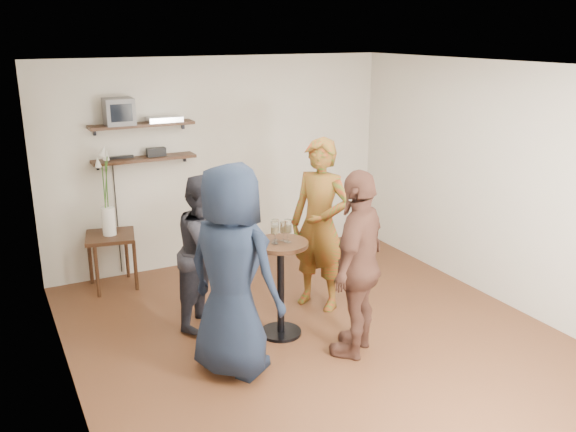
% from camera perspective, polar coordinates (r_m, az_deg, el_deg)
% --- Properties ---
extents(room, '(4.58, 5.08, 2.68)m').
position_cam_1_polar(room, '(5.60, 2.92, 0.42)').
color(room, '#422215').
rests_on(room, ground).
extents(shelf_upper, '(1.20, 0.25, 0.04)m').
position_cam_1_polar(shelf_upper, '(7.30, -13.51, 8.30)').
color(shelf_upper, black).
rests_on(shelf_upper, room).
extents(shelf_lower, '(1.20, 0.25, 0.04)m').
position_cam_1_polar(shelf_lower, '(7.36, -13.29, 5.23)').
color(shelf_lower, black).
rests_on(shelf_lower, room).
extents(crt_monitor, '(0.32, 0.30, 0.30)m').
position_cam_1_polar(crt_monitor, '(7.22, -15.57, 9.41)').
color(crt_monitor, '#59595B').
rests_on(crt_monitor, shelf_upper).
extents(dvd_deck, '(0.40, 0.24, 0.06)m').
position_cam_1_polar(dvd_deck, '(7.36, -11.52, 8.87)').
color(dvd_deck, silver).
rests_on(dvd_deck, shelf_upper).
extents(radio, '(0.22, 0.10, 0.10)m').
position_cam_1_polar(radio, '(7.39, -12.23, 5.87)').
color(radio, black).
rests_on(radio, shelf_lower).
extents(power_strip, '(0.30, 0.05, 0.03)m').
position_cam_1_polar(power_strip, '(7.35, -15.42, 5.31)').
color(power_strip, black).
rests_on(power_strip, shelf_lower).
extents(side_table, '(0.64, 0.64, 0.65)m').
position_cam_1_polar(side_table, '(7.32, -16.25, -2.47)').
color(side_table, black).
rests_on(side_table, room).
extents(vase_lilies, '(0.20, 0.21, 1.06)m').
position_cam_1_polar(vase_lilies, '(7.19, -16.55, 0.83)').
color(vase_lilies, white).
rests_on(vase_lilies, side_table).
extents(drinks_table, '(0.53, 0.53, 0.97)m').
position_cam_1_polar(drinks_table, '(5.92, -0.68, -5.61)').
color(drinks_table, black).
rests_on(drinks_table, room).
extents(wine_glass_fl, '(0.07, 0.07, 0.22)m').
position_cam_1_polar(wine_glass_fl, '(5.70, -1.25, -1.20)').
color(wine_glass_fl, silver).
rests_on(wine_glass_fl, drinks_table).
extents(wine_glass_fr, '(0.07, 0.07, 0.22)m').
position_cam_1_polar(wine_glass_fr, '(5.73, -0.03, -1.06)').
color(wine_glass_fr, silver).
rests_on(wine_glass_fr, drinks_table).
extents(wine_glass_bl, '(0.07, 0.07, 0.21)m').
position_cam_1_polar(wine_glass_bl, '(5.78, -1.20, -0.98)').
color(wine_glass_bl, silver).
rests_on(wine_glass_bl, drinks_table).
extents(wine_glass_br, '(0.06, 0.06, 0.19)m').
position_cam_1_polar(wine_glass_br, '(5.78, -0.44, -1.15)').
color(wine_glass_br, silver).
rests_on(wine_glass_br, drinks_table).
extents(person_plaid, '(0.73, 0.80, 1.85)m').
position_cam_1_polar(person_plaid, '(6.45, 3.01, -0.84)').
color(person_plaid, '#A62212').
rests_on(person_plaid, room).
extents(person_dark, '(0.96, 0.96, 1.56)m').
position_cam_1_polar(person_dark, '(6.14, -7.61, -3.30)').
color(person_dark, black).
rests_on(person_dark, room).
extents(person_navy, '(0.99, 1.09, 1.88)m').
position_cam_1_polar(person_navy, '(5.20, -5.26, -5.20)').
color(person_navy, black).
rests_on(person_navy, room).
extents(person_brown, '(1.07, 0.97, 1.75)m').
position_cam_1_polar(person_brown, '(5.55, 6.61, -4.48)').
color(person_brown, '#4E2C21').
rests_on(person_brown, room).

